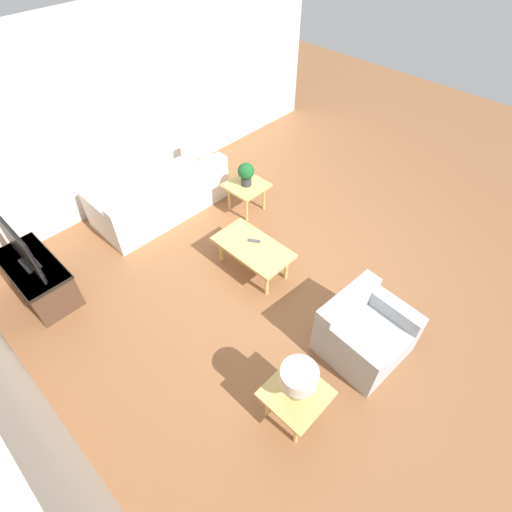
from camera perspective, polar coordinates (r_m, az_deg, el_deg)
ground_plane at (r=5.26m, az=4.98°, el=-3.06°), size 14.00×14.00×0.00m
wall_back at (r=3.35m, az=-31.38°, el=-16.23°), size 7.20×0.12×2.70m
wall_right at (r=6.38m, az=-16.89°, el=20.09°), size 0.12×7.20×2.70m
sofa at (r=6.22m, az=-13.35°, el=8.27°), size 0.97×1.98×0.71m
armchair at (r=4.55m, az=15.04°, el=-10.47°), size 0.86×0.91×0.69m
coffee_table at (r=5.08m, az=-0.44°, el=1.01°), size 1.02×0.56×0.42m
side_table_plant at (r=6.01m, az=-1.39°, el=9.68°), size 0.55×0.55×0.46m
side_table_lamp at (r=3.95m, az=5.70°, el=-19.28°), size 0.55×0.55×0.46m
tv_stand_chest at (r=5.56m, az=-28.66°, el=-2.72°), size 1.08×0.53×0.52m
television at (r=5.21m, az=-30.75°, el=1.17°), size 0.88×0.16×0.60m
potted_plant at (r=5.85m, az=-1.43°, el=11.78°), size 0.24×0.24×0.35m
table_lamp at (r=3.64m, az=6.10°, el=-17.05°), size 0.34×0.34×0.41m
remote_control at (r=5.10m, az=-0.26°, el=2.19°), size 0.16×0.12×0.02m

